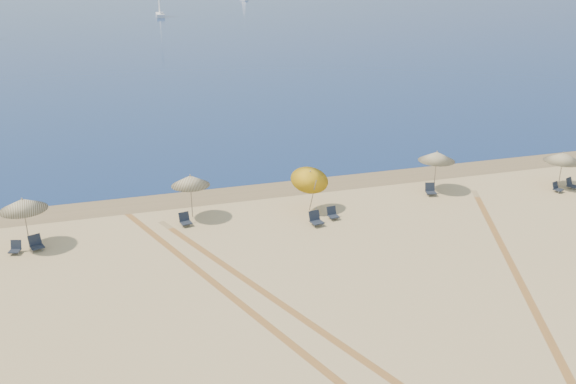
% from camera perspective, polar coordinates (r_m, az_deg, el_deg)
% --- Properties ---
extents(wet_sand, '(500.00, 500.00, 0.00)m').
position_cam_1_polar(wet_sand, '(37.25, -1.77, 0.29)').
color(wet_sand, olive).
rests_on(wet_sand, ground).
extents(umbrella_1, '(2.25, 2.25, 2.54)m').
position_cam_1_polar(umbrella_1, '(31.86, -23.53, -1.06)').
color(umbrella_1, gray).
rests_on(umbrella_1, ground).
extents(umbrella_2, '(2.07, 2.07, 2.47)m').
position_cam_1_polar(umbrella_2, '(32.91, -9.11, 1.07)').
color(umbrella_2, gray).
rests_on(umbrella_2, ground).
extents(umbrella_3, '(2.09, 2.12, 2.75)m').
position_cam_1_polar(umbrella_3, '(33.41, 2.09, 1.46)').
color(umbrella_3, gray).
rests_on(umbrella_3, ground).
extents(umbrella_4, '(2.18, 2.18, 2.48)m').
position_cam_1_polar(umbrella_4, '(37.46, 13.72, 3.26)').
color(umbrella_4, gray).
rests_on(umbrella_4, ground).
extents(umbrella_5, '(2.23, 2.23, 2.25)m').
position_cam_1_polar(umbrella_5, '(40.58, 24.31, 2.99)').
color(umbrella_5, gray).
rests_on(umbrella_5, ground).
extents(chair_2, '(0.63, 0.69, 0.60)m').
position_cam_1_polar(chair_2, '(32.09, -24.11, -4.78)').
color(chair_2, black).
rests_on(chair_2, ground).
extents(chair_3, '(0.79, 0.85, 0.71)m').
position_cam_1_polar(chair_3, '(32.04, -22.48, -4.46)').
color(chair_3, black).
rests_on(chair_3, ground).
extents(chair_4, '(0.67, 0.75, 0.67)m').
position_cam_1_polar(chair_4, '(32.68, -9.59, -2.58)').
color(chair_4, black).
rests_on(chair_4, ground).
extents(chair_5, '(0.72, 0.80, 0.73)m').
position_cam_1_polar(chair_5, '(32.28, 2.60, -2.54)').
color(chair_5, black).
rests_on(chair_5, ground).
extents(chair_6, '(0.59, 0.67, 0.64)m').
position_cam_1_polar(chair_6, '(33.11, 4.18, -2.02)').
color(chair_6, black).
rests_on(chair_6, ground).
extents(chair_7, '(0.71, 0.79, 0.69)m').
position_cam_1_polar(chair_7, '(37.24, 13.16, 0.20)').
color(chair_7, black).
rests_on(chair_7, ground).
extents(chair_8, '(0.65, 0.70, 0.59)m').
position_cam_1_polar(chair_8, '(40.17, 23.82, 0.39)').
color(chair_8, black).
rests_on(chair_8, ground).
extents(chair_9, '(0.73, 0.79, 0.65)m').
position_cam_1_polar(chair_9, '(41.07, 24.92, 0.69)').
color(chair_9, black).
rests_on(chair_9, ground).
extents(sailboat_1, '(2.11, 6.99, 10.30)m').
position_cam_1_polar(sailboat_1, '(148.19, -11.95, 16.92)').
color(sailboat_1, white).
rests_on(sailboat_1, ocean).
extents(tire_tracks, '(47.88, 43.34, 0.00)m').
position_cam_1_polar(tire_tracks, '(24.57, 7.44, -11.84)').
color(tire_tracks, tan).
rests_on(tire_tracks, ground).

